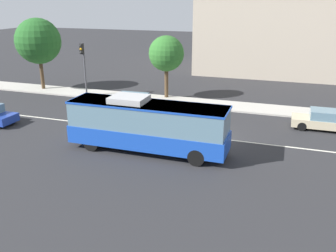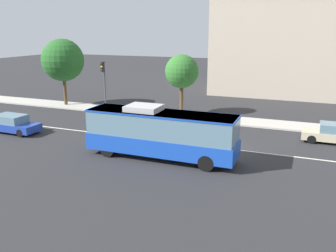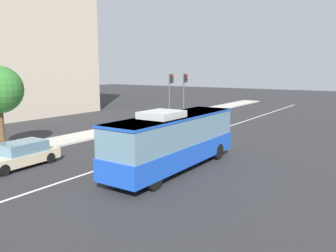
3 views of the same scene
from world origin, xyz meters
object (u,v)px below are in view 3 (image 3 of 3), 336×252
object	(u,v)px
sedan_beige	(21,155)
traffic_light_far_corner	(185,88)
transit_bus	(174,138)
traffic_light_mid_block	(171,89)
sedan_beige_ahead	(167,121)

from	to	relation	value
sedan_beige	traffic_light_far_corner	size ratio (longest dim) A/B	0.88
transit_bus	traffic_light_far_corner	bearing A→B (deg)	29.79
transit_bus	sedan_beige	distance (m)	9.03
transit_bus	traffic_light_mid_block	bearing A→B (deg)	34.43
transit_bus	sedan_beige_ahead	size ratio (longest dim) A/B	2.21
sedan_beige	traffic_light_mid_block	distance (m)	20.10
sedan_beige_ahead	sedan_beige	bearing A→B (deg)	-0.08
traffic_light_far_corner	sedan_beige	bearing A→B (deg)	-80.44
sedan_beige	sedan_beige_ahead	size ratio (longest dim) A/B	1.01
traffic_light_mid_block	traffic_light_far_corner	distance (m)	2.88
traffic_light_mid_block	traffic_light_far_corner	xyz separation A→B (m)	(2.88, -0.06, 0.00)
transit_bus	sedan_beige	world-z (taller)	transit_bus
sedan_beige	traffic_light_far_corner	xyz separation A→B (m)	(22.60, 2.60, 2.84)
sedan_beige	sedan_beige_ahead	bearing A→B (deg)	178.10
transit_bus	traffic_light_far_corner	distance (m)	20.81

